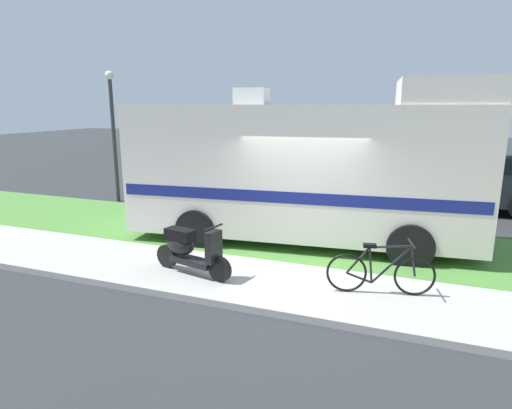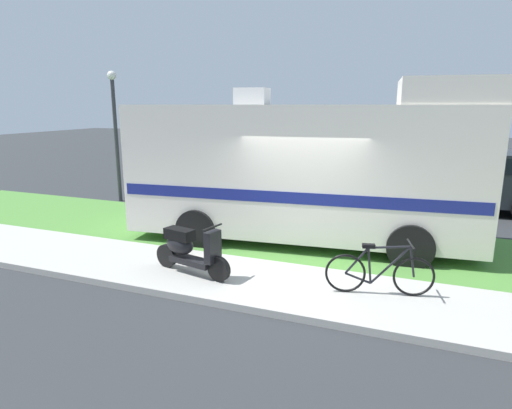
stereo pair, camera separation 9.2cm
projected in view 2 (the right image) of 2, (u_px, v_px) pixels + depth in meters
ground_plane at (296, 266)px, 8.55m from camera, size 80.00×80.00×0.00m
sidewalk at (277, 286)px, 7.45m from camera, size 24.00×2.00×0.12m
grass_strip at (314, 242)px, 9.90m from camera, size 24.00×3.40×0.08m
motorhome_rv at (306, 168)px, 9.66m from camera, size 7.76×3.10×3.61m
scooter at (189, 249)px, 7.78m from camera, size 1.67×0.62×0.97m
bicycle at (379, 272)px, 6.92m from camera, size 1.68×0.57×0.88m
pickup_truck_near at (479, 179)px, 12.80m from camera, size 5.42×2.34×1.77m
street_lamp_post at (115, 124)px, 13.75m from camera, size 0.28×0.28×4.13m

